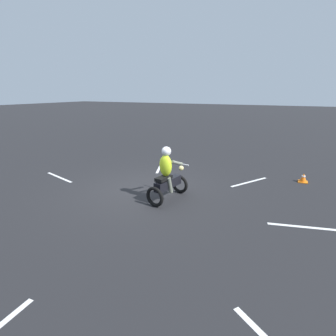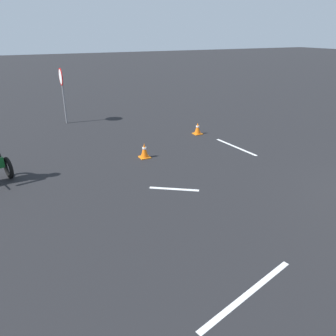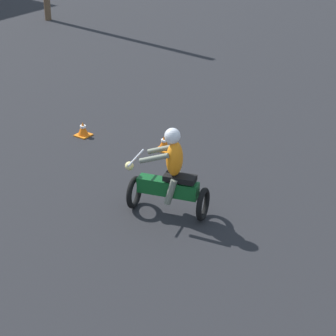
{
  "view_description": "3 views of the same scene",
  "coord_description": "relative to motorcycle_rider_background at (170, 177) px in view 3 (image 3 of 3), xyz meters",
  "views": [
    {
      "loc": [
        6.96,
        4.48,
        3.19
      ],
      "look_at": [
        0.32,
        1.14,
        1.0
      ],
      "focal_mm": 28.0,
      "sensor_mm": 36.0,
      "label": 1
    },
    {
      "loc": [
        -2.59,
        7.92,
        3.69
      ],
      "look_at": [
        3.35,
        4.95,
        0.9
      ],
      "focal_mm": 35.0,
      "sensor_mm": 36.0,
      "label": 2
    },
    {
      "loc": [
        -1.93,
        2.88,
        5.98
      ],
      "look_at": [
        6.38,
        8.76,
        0.9
      ],
      "focal_mm": 70.0,
      "sensor_mm": 36.0,
      "label": 3
    }
  ],
  "objects": [
    {
      "name": "motorcycle_rider_background",
      "position": [
        0.0,
        0.0,
        0.0
      ],
      "size": [
        0.98,
        1.56,
        1.66
      ],
      "rotation": [
        0.0,
        0.0,
        0.27
      ],
      "color": "black",
      "rests_on": "ground"
    },
    {
      "name": "traffic_cone_near_left",
      "position": [
        2.14,
        1.66,
        -0.57
      ],
      "size": [
        0.32,
        0.32,
        0.33
      ],
      "color": "orange",
      "rests_on": "ground"
    },
    {
      "name": "traffic_cone_mid_center",
      "position": [
        1.69,
        3.6,
        -0.57
      ],
      "size": [
        0.32,
        0.32,
        0.33
      ],
      "color": "orange",
      "rests_on": "ground"
    }
  ]
}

